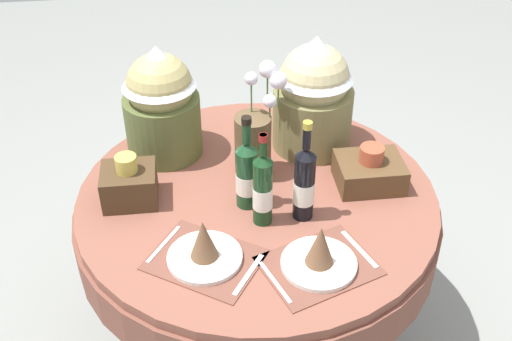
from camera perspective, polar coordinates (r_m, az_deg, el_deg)
The scene contains 12 objects.
ground at distance 2.78m, azimuth 0.08°, elevation -14.15°, with size 8.00×8.00×0.00m, color gray.
dining_table at distance 2.34m, azimuth 0.10°, elevation -4.65°, with size 1.33×1.33×0.74m.
place_setting_left at distance 1.98m, azimuth -4.74°, elevation -7.17°, with size 0.43×0.40×0.16m.
place_setting_right at distance 1.96m, azimuth 5.81°, elevation -7.71°, with size 0.41×0.36×0.16m.
flower_vase at distance 2.28m, azimuth -0.09°, elevation 3.09°, with size 0.20×0.20×0.41m.
wine_bottle_left at distance 2.08m, azimuth 4.43°, elevation -1.13°, with size 0.07×0.07×0.38m.
wine_bottle_centre at distance 2.06m, azimuth 0.59°, elevation -1.71°, with size 0.07×0.07×0.35m.
wine_bottle_rear at distance 2.13m, azimuth -0.83°, elevation -0.29°, with size 0.08×0.08×0.36m.
gift_tub_back_left at distance 2.38m, azimuth -8.70°, elevation 6.54°, with size 0.29×0.29×0.45m.
gift_tub_back_right at distance 2.40m, azimuth 5.31°, elevation 7.33°, with size 0.31×0.31×0.47m.
woven_basket_side_left at distance 2.24m, azimuth -11.49°, elevation -1.19°, with size 0.19×0.17×0.19m.
woven_basket_side_right at distance 2.31m, azimuth 10.32°, elevation -0.02°, with size 0.24×0.19×0.16m.
Camera 1 is at (-0.22, -1.76, 2.15)m, focal length 43.84 mm.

